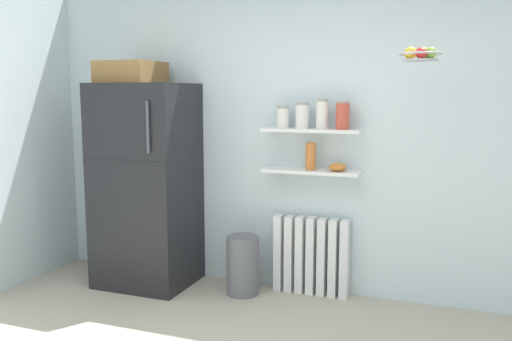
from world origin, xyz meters
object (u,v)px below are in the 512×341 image
Objects in this scene: storage_jar_1 at (302,116)px; trash_bin at (243,265)px; refrigerator at (146,181)px; radiator at (311,256)px; storage_jar_3 at (343,115)px; vase at (311,156)px; shelf_bowl at (338,167)px; storage_jar_0 at (283,117)px; storage_jar_2 at (322,114)px; hanging_fruit_basket at (421,54)px.

storage_jar_1 is 1.31m from trash_bin.
refrigerator is 1.54m from radiator.
vase is (-0.25, 0.00, -0.33)m from storage_jar_3.
radiator is at bearing 10.06° from refrigerator.
storage_jar_3 reaches higher than radiator.
vase is 0.23m from shelf_bowl.
storage_jar_1 is (1.32, 0.22, 0.56)m from refrigerator.
storage_jar_3 is 1.02× the size of vase.
storage_jar_0 is (-0.24, -0.03, 1.13)m from radiator.
storage_jar_2 reaches higher than radiator.
storage_jar_0 reaches higher than vase.
storage_jar_2 is (1.48, 0.22, 0.58)m from refrigerator.
shelf_bowl is (0.29, 0.00, -0.40)m from storage_jar_1.
shelf_bowl reaches higher than trash_bin.
vase is 1.05m from trash_bin.
storage_jar_3 is at bearing 0.00° from storage_jar_0.
storage_jar_3 is at bearing 13.72° from trash_bin.
trash_bin is (-0.76, -0.19, -1.23)m from storage_jar_3.
trash_bin is 2.14m from hanging_fruit_basket.
radiator is 2.18× the size of hanging_fruit_basket.
storage_jar_3 is 0.83m from hanging_fruit_basket.
trash_bin is (-0.60, -0.19, -1.24)m from storage_jar_2.
vase is (-0.09, 0.00, -0.33)m from storage_jar_2.
storage_jar_2 reaches higher than shelf_bowl.
storage_jar_3 is (0.24, -0.03, 1.15)m from radiator.
storage_jar_1 is at bearing -180.00° from shelf_bowl.
shelf_bowl is (0.45, 0.00, -0.38)m from storage_jar_0.
storage_jar_1 is 0.88× the size of storage_jar_2.
hanging_fruit_basket is at bearing -23.89° from storage_jar_1.
storage_jar_3 is (1.64, 0.22, 0.57)m from refrigerator.
storage_jar_0 is 0.49m from storage_jar_3.
storage_jar_2 is 0.35m from vase.
storage_jar_2 reaches higher than storage_jar_3.
refrigerator is at bearing -177.92° from trash_bin.
storage_jar_1 is at bearing -180.00° from vase.
trash_bin is (0.88, 0.03, -0.66)m from refrigerator.
storage_jar_2 is at bearing 151.69° from hanging_fruit_basket.
hanging_fruit_basket is (0.84, -0.40, 0.75)m from vase.
radiator is 1.16m from storage_jar_2.
refrigerator reaches higher than storage_jar_1.
shelf_bowl is (1.61, 0.22, 0.16)m from refrigerator.
radiator is at bearing 20.35° from storage_jar_1.
storage_jar_3 reaches higher than trash_bin.
radiator is 3.58× the size of storage_jar_0.
storage_jar_0 is 1.26× the size of shelf_bowl.
radiator reaches higher than trash_bin.
refrigerator is 8.13× the size of storage_jar_2.
storage_jar_3 is 1.46m from trash_bin.
storage_jar_3 is 1.57× the size of shelf_bowl.
storage_jar_2 is 1.39m from trash_bin.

